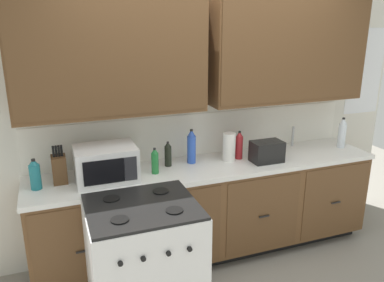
{
  "coord_description": "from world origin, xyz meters",
  "views": [
    {
      "loc": [
        -1.29,
        -2.7,
        2.15
      ],
      "look_at": [
        -0.19,
        0.27,
        1.15
      ],
      "focal_mm": 36.65,
      "sensor_mm": 36.0,
      "label": 1
    }
  ],
  "objects": [
    {
      "name": "bottle_red",
      "position": [
        0.31,
        0.36,
        1.03
      ],
      "size": [
        0.07,
        0.07,
        0.26
      ],
      "color": "maroon",
      "rests_on": "counter_run"
    },
    {
      "name": "ground_plane",
      "position": [
        0.0,
        0.0,
        0.0
      ],
      "size": [
        8.0,
        8.0,
        0.0
      ],
      "primitive_type": "plane",
      "color": "gray"
    },
    {
      "name": "bottle_teal",
      "position": [
        -1.45,
        0.29,
        1.02
      ],
      "size": [
        0.08,
        0.08,
        0.24
      ],
      "color": "#1E707A",
      "rests_on": "counter_run"
    },
    {
      "name": "knife_block",
      "position": [
        -1.27,
        0.36,
        1.02
      ],
      "size": [
        0.11,
        0.14,
        0.31
      ],
      "color": "#52361E",
      "rests_on": "counter_run"
    },
    {
      "name": "bottle_blue",
      "position": [
        -0.14,
        0.41,
        1.06
      ],
      "size": [
        0.08,
        0.08,
        0.31
      ],
      "color": "blue",
      "rests_on": "counter_run"
    },
    {
      "name": "bottle_green",
      "position": [
        -0.51,
        0.28,
        1.01
      ],
      "size": [
        0.06,
        0.06,
        0.22
      ],
      "color": "#237A38",
      "rests_on": "counter_run"
    },
    {
      "name": "stove_range",
      "position": [
        -0.77,
        -0.33,
        0.47
      ],
      "size": [
        0.76,
        0.68,
        0.95
      ],
      "color": "white",
      "rests_on": "ground_plane"
    },
    {
      "name": "microwave",
      "position": [
        -0.92,
        0.28,
        1.04
      ],
      "size": [
        0.48,
        0.37,
        0.28
      ],
      "color": "white",
      "rests_on": "counter_run"
    },
    {
      "name": "counter_run",
      "position": [
        0.0,
        0.3,
        0.46
      ],
      "size": [
        3.15,
        0.64,
        0.9
      ],
      "color": "black",
      "rests_on": "ground_plane"
    },
    {
      "name": "bottle_dark",
      "position": [
        -0.36,
        0.41,
        1.01
      ],
      "size": [
        0.06,
        0.06,
        0.22
      ],
      "color": "black",
      "rests_on": "counter_run"
    },
    {
      "name": "paper_towel_roll",
      "position": [
        0.2,
        0.34,
        1.03
      ],
      "size": [
        0.12,
        0.12,
        0.26
      ],
      "primitive_type": "cylinder",
      "color": "white",
      "rests_on": "counter_run"
    },
    {
      "name": "bottle_clear",
      "position": [
        1.42,
        0.29,
        1.05
      ],
      "size": [
        0.08,
        0.08,
        0.31
      ],
      "color": "silver",
      "rests_on": "counter_run"
    },
    {
      "name": "wall_unit",
      "position": [
        0.0,
        0.5,
        1.65
      ],
      "size": [
        4.32,
        0.4,
        2.46
      ],
      "color": "silver",
      "rests_on": "ground_plane"
    },
    {
      "name": "sink_faucet",
      "position": [
        1.0,
        0.51,
        1.0
      ],
      "size": [
        0.02,
        0.02,
        0.2
      ],
      "primitive_type": "cylinder",
      "color": "#B2B5BA",
      "rests_on": "counter_run"
    },
    {
      "name": "toaster",
      "position": [
        0.51,
        0.2,
        1.0
      ],
      "size": [
        0.28,
        0.18,
        0.19
      ],
      "color": "black",
      "rests_on": "counter_run"
    }
  ]
}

